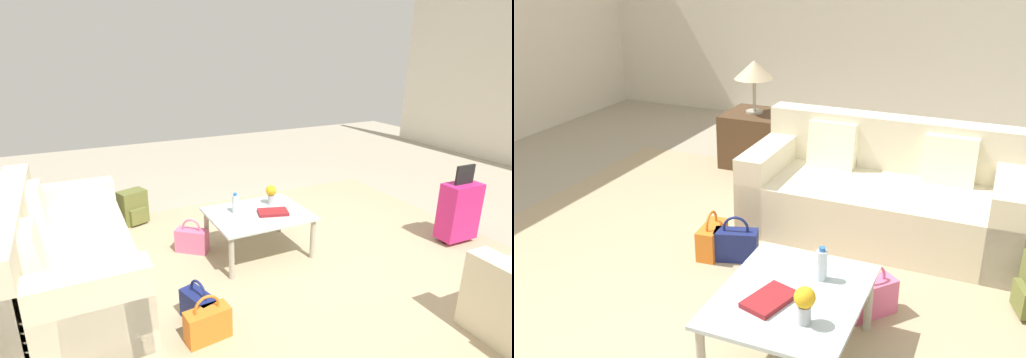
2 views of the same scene
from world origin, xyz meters
TOP-DOWN VIEW (x-y plane):
  - ground_plane at (0.00, 0.00)m, footprint 12.00×12.00m
  - area_rug at (0.60, 0.20)m, footprint 5.20×4.40m
  - couch at (2.20, -0.60)m, footprint 0.97×2.12m
  - coffee_table at (0.40, -0.50)m, footprint 0.95×0.76m
  - water_bottle at (0.60, -0.60)m, footprint 0.06×0.06m
  - coffee_table_book at (0.28, -0.42)m, footprint 0.33×0.26m
  - flower_vase at (0.18, -0.65)m, footprint 0.11×0.11m
  - suitcase_magenta at (-1.60, 0.20)m, footprint 0.41×0.23m
  - handbag_navy at (1.28, 0.28)m, footprint 0.23×0.35m
  - handbag_pink at (0.99, -0.81)m, footprint 0.34×0.31m
  - handbag_orange at (1.28, 0.48)m, footprint 0.33×0.17m
  - backpack_olive at (1.40, -1.79)m, footprint 0.35×0.32m

SIDE VIEW (x-z plane):
  - ground_plane at x=0.00m, z-range 0.00..0.00m
  - area_rug at x=0.60m, z-range 0.00..0.01m
  - handbag_navy at x=1.28m, z-range -0.05..0.31m
  - handbag_pink at x=0.99m, z-range -0.05..0.31m
  - handbag_orange at x=1.28m, z-range -0.05..0.31m
  - backpack_olive at x=1.40m, z-range -0.01..0.39m
  - couch at x=2.20m, z-range -0.14..0.75m
  - suitcase_magenta at x=-1.60m, z-range -0.07..0.78m
  - coffee_table at x=0.40m, z-range 0.16..0.60m
  - coffee_table_book at x=0.28m, z-range 0.44..0.47m
  - water_bottle at x=0.60m, z-range 0.43..0.63m
  - flower_vase at x=0.18m, z-range 0.46..0.66m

